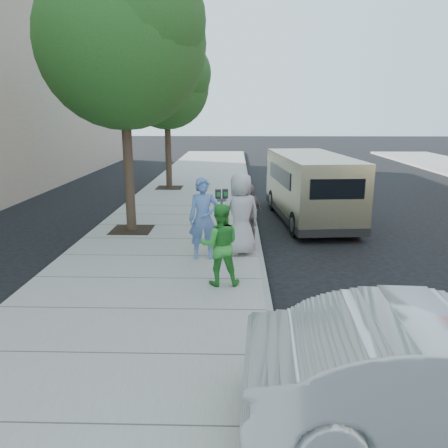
{
  "coord_description": "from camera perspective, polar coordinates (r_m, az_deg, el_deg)",
  "views": [
    {
      "loc": [
        0.81,
        -10.18,
        3.56
      ],
      "look_at": [
        0.55,
        -0.54,
        1.1
      ],
      "focal_mm": 35.0,
      "sensor_mm": 36.0,
      "label": 1
    }
  ],
  "objects": [
    {
      "name": "curb_face",
      "position": [
        10.78,
        4.82,
        -4.6
      ],
      "size": [
        0.12,
        60.0,
        0.16
      ],
      "primitive_type": "cube",
      "color": "gray",
      "rests_on": "ground"
    },
    {
      "name": "ground",
      "position": [
        10.82,
        -2.86,
        -4.92
      ],
      "size": [
        120.0,
        120.0,
        0.0
      ],
      "primitive_type": "plane",
      "color": "black",
      "rests_on": "ground"
    },
    {
      "name": "parking_meter",
      "position": [
        11.13,
        -0.31,
        2.42
      ],
      "size": [
        0.33,
        0.18,
        1.54
      ],
      "rotation": [
        0.0,
        0.0,
        0.25
      ],
      "color": "gray",
      "rests_on": "sidewalk"
    },
    {
      "name": "person_gray_shirt",
      "position": [
        10.66,
        2.21,
        1.29
      ],
      "size": [
        1.16,
        0.98,
        2.02
      ],
      "primitive_type": "imported",
      "rotation": [
        0.0,
        0.0,
        3.55
      ],
      "color": "#ADACAF",
      "rests_on": "sidewalk"
    },
    {
      "name": "van",
      "position": [
        14.92,
        11.12,
        4.86
      ],
      "size": [
        2.53,
        6.14,
        2.22
      ],
      "rotation": [
        0.0,
        0.0,
        0.1
      ],
      "color": "tan",
      "rests_on": "ground"
    },
    {
      "name": "person_officer",
      "position": [
        10.35,
        -2.69,
        0.7
      ],
      "size": [
        0.75,
        0.53,
        1.95
      ],
      "primitive_type": "imported",
      "rotation": [
        0.0,
        0.0,
        0.09
      ],
      "color": "#5576B4",
      "rests_on": "sidewalk"
    },
    {
      "name": "sidewalk",
      "position": [
        10.91,
        -8.12,
        -4.46
      ],
      "size": [
        5.0,
        60.0,
        0.15
      ],
      "primitive_type": "cube",
      "color": "gray",
      "rests_on": "ground"
    },
    {
      "name": "tree_near",
      "position": [
        13.1,
        -13.03,
        22.7
      ],
      "size": [
        4.62,
        4.6,
        7.53
      ],
      "color": "black",
      "rests_on": "sidewalk"
    },
    {
      "name": "person_green_shirt",
      "position": [
        8.78,
        -0.53,
        -2.73
      ],
      "size": [
        0.85,
        0.68,
        1.67
      ],
      "primitive_type": "imported",
      "rotation": [
        0.0,
        0.0,
        3.2
      ],
      "color": "green",
      "rests_on": "sidewalk"
    },
    {
      "name": "person_striped_polo",
      "position": [
        11.57,
        3.43,
        1.3
      ],
      "size": [
        0.88,
        1.0,
        1.62
      ],
      "primitive_type": "imported",
      "rotation": [
        0.0,
        0.0,
        4.07
      ],
      "color": "slate",
      "rests_on": "sidewalk"
    },
    {
      "name": "tree_far",
      "position": [
        20.46,
        -7.43,
        17.92
      ],
      "size": [
        3.92,
        3.8,
        6.49
      ],
      "color": "black",
      "rests_on": "sidewalk"
    }
  ]
}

